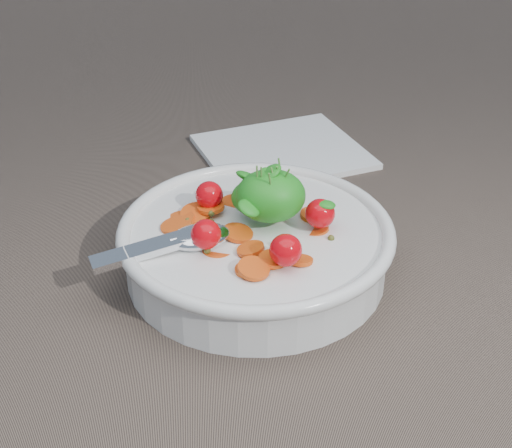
{
  "coord_description": "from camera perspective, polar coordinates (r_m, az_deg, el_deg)",
  "views": [
    {
      "loc": [
        -0.05,
        -0.5,
        0.38
      ],
      "look_at": [
        -0.01,
        0.03,
        0.05
      ],
      "focal_mm": 50.0,
      "sensor_mm": 36.0,
      "label": 1
    }
  ],
  "objects": [
    {
      "name": "ground",
      "position": [
        0.62,
        1.14,
        -5.22
      ],
      "size": [
        6.0,
        6.0,
        0.0
      ],
      "primitive_type": "plane",
      "color": "#736052",
      "rests_on": "ground"
    },
    {
      "name": "napkin",
      "position": [
        0.85,
        2.13,
        5.81
      ],
      "size": [
        0.22,
        0.21,
        0.01
      ],
      "primitive_type": "cube",
      "rotation": [
        0.0,
        0.0,
        0.31
      ],
      "color": "white",
      "rests_on": "ground"
    },
    {
      "name": "bowl",
      "position": [
        0.63,
        -0.01,
        -1.64
      ],
      "size": [
        0.26,
        0.24,
        0.1
      ],
      "color": "white",
      "rests_on": "ground"
    }
  ]
}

